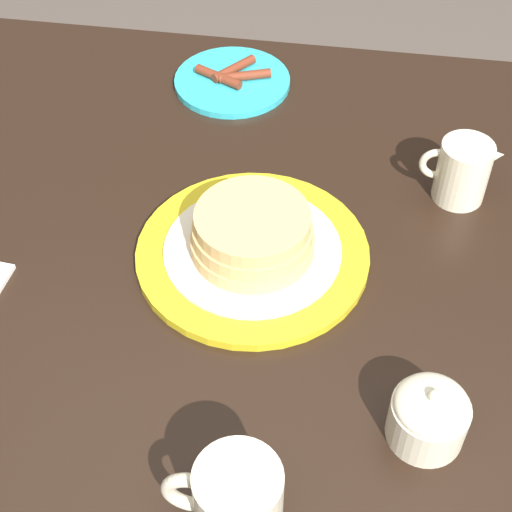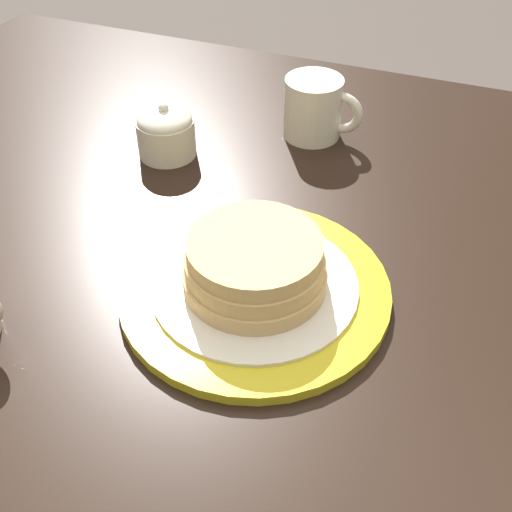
{
  "view_description": "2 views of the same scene",
  "coord_description": "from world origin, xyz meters",
  "px_view_note": "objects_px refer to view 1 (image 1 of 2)",
  "views": [
    {
      "loc": [
        -0.06,
        0.59,
        1.44
      ],
      "look_at": [
        0.03,
        -0.02,
        0.77
      ],
      "focal_mm": 55.0,
      "sensor_mm": 36.0,
      "label": 1
    },
    {
      "loc": [
        0.21,
        -0.49,
        1.22
      ],
      "look_at": [
        0.03,
        -0.02,
        0.77
      ],
      "focal_mm": 45.0,
      "sensor_mm": 36.0,
      "label": 2
    }
  ],
  "objects_px": {
    "side_plate_bacon": "(232,80)",
    "sugar_bowl": "(429,415)",
    "pancake_plate": "(253,243)",
    "creamer_pitcher": "(463,170)",
    "coffee_mug": "(234,498)"
  },
  "relations": [
    {
      "from": "side_plate_bacon",
      "to": "pancake_plate",
      "type": "bearing_deg",
      "value": 103.98
    },
    {
      "from": "pancake_plate",
      "to": "coffee_mug",
      "type": "height_order",
      "value": "coffee_mug"
    },
    {
      "from": "creamer_pitcher",
      "to": "sugar_bowl",
      "type": "xyz_separation_m",
      "value": [
        0.04,
        0.36,
        -0.01
      ]
    },
    {
      "from": "coffee_mug",
      "to": "creamer_pitcher",
      "type": "distance_m",
      "value": 0.52
    },
    {
      "from": "pancake_plate",
      "to": "side_plate_bacon",
      "type": "relative_size",
      "value": 1.6
    },
    {
      "from": "side_plate_bacon",
      "to": "coffee_mug",
      "type": "xyz_separation_m",
      "value": [
        -0.12,
        0.68,
        0.04
      ]
    },
    {
      "from": "creamer_pitcher",
      "to": "pancake_plate",
      "type": "bearing_deg",
      "value": 31.14
    },
    {
      "from": "side_plate_bacon",
      "to": "sugar_bowl",
      "type": "bearing_deg",
      "value": 117.71
    },
    {
      "from": "pancake_plate",
      "to": "side_plate_bacon",
      "type": "bearing_deg",
      "value": -76.02
    },
    {
      "from": "pancake_plate",
      "to": "sugar_bowl",
      "type": "relative_size",
      "value": 3.63
    },
    {
      "from": "side_plate_bacon",
      "to": "creamer_pitcher",
      "type": "bearing_deg",
      "value": 149.06
    },
    {
      "from": "coffee_mug",
      "to": "sugar_bowl",
      "type": "bearing_deg",
      "value": -145.57
    },
    {
      "from": "pancake_plate",
      "to": "creamer_pitcher",
      "type": "relative_size",
      "value": 2.7
    },
    {
      "from": "coffee_mug",
      "to": "sugar_bowl",
      "type": "relative_size",
      "value": 1.42
    },
    {
      "from": "side_plate_bacon",
      "to": "creamer_pitcher",
      "type": "height_order",
      "value": "creamer_pitcher"
    }
  ]
}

